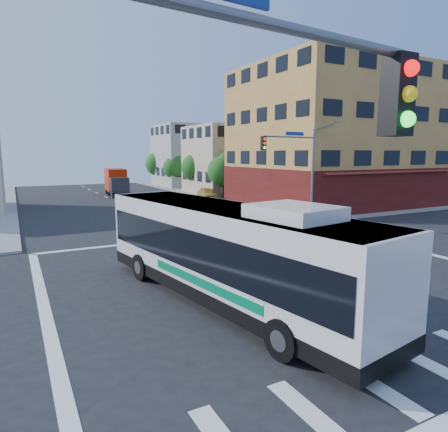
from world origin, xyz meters
TOP-DOWN VIEW (x-y plane):
  - ground at (0.00, 0.00)m, footprint 120.00×120.00m
  - sidewalk_ne at (35.00, 35.00)m, footprint 50.00×50.00m
  - corner_building_ne at (19.99, 18.48)m, footprint 18.10×15.44m
  - building_east_near at (16.98, 33.98)m, footprint 12.06×10.06m
  - building_east_far at (16.98, 47.98)m, footprint 12.06×10.06m
  - signal_mast_ne at (9.08, 10.62)m, footprint 7.91×1.13m
  - signal_mast_sw at (-9.08, -10.64)m, footprint 7.91×1.01m
  - street_tree_a at (11.90, 27.92)m, footprint 3.60×3.60m
  - street_tree_b at (11.90, 35.92)m, footprint 3.80×3.80m
  - street_tree_c at (11.90, 43.92)m, footprint 3.40×3.40m
  - street_tree_d at (11.90, 51.92)m, footprint 4.00×4.00m
  - transit_bus at (-3.59, -1.56)m, footprint 4.89×13.49m
  - box_truck at (1.71, 38.38)m, footprint 2.92×7.74m
  - parked_car at (9.92, 28.32)m, footprint 2.52×4.56m

SIDE VIEW (x-z plane):
  - ground at x=0.00m, z-range 0.00..0.00m
  - sidewalk_ne at x=35.00m, z-range 0.00..0.15m
  - parked_car at x=9.92m, z-range 0.00..1.47m
  - box_truck at x=1.71m, z-range -0.05..3.35m
  - transit_bus at x=-3.59m, z-range -0.04..3.87m
  - street_tree_c at x=11.90m, z-range 0.82..6.11m
  - street_tree_a at x=11.90m, z-range 0.83..6.35m
  - street_tree_b at x=11.90m, z-range 0.85..6.65m
  - street_tree_d at x=11.90m, z-range 0.87..6.90m
  - building_east_near at x=16.98m, z-range 0.01..9.01m
  - signal_mast_ne at x=9.08m, z-range 0.95..9.02m
  - signal_mast_sw at x=-9.08m, z-range 0.95..9.02m
  - building_east_far at x=16.98m, z-range 0.01..10.01m
  - corner_building_ne at x=19.99m, z-range -1.11..12.89m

